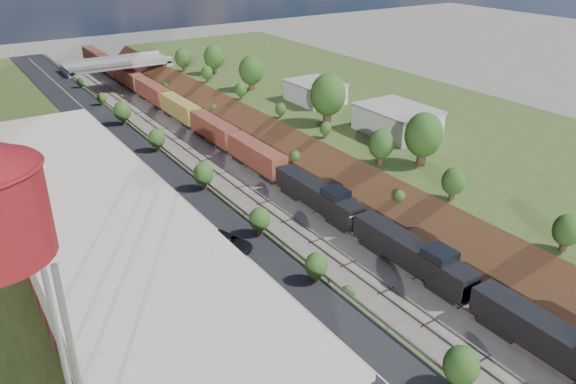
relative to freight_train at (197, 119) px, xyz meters
The scene contains 16 objects.
platform_left 42.67m from the freight_train, 146.55° to the right, with size 44.00×180.00×5.00m, color #3A4E20.
platform_right 38.43m from the freight_train, 37.73° to the right, with size 44.00×180.00×5.00m, color #3A4E20.
embankment_left 27.28m from the freight_train, 120.04° to the right, with size 7.07×180.00×7.07m, color brown.
embankment_right 25.10m from the freight_train, 70.34° to the right, with size 7.07×180.00×7.07m, color brown.
rail_left_track 24.20m from the freight_train, 102.47° to the right, with size 1.58×180.00×0.18m, color gray.
rail_right_track 23.64m from the freight_train, 90.00° to the right, with size 1.58×180.00×0.18m, color gray.
road 29.79m from the freight_train, 127.58° to the right, with size 8.00×180.00×0.10m, color black.
guardrail 27.71m from the freight_train, 120.55° to the right, with size 0.10×171.00×0.70m.
commercial_building 55.18m from the freight_train, 123.91° to the right, with size 14.30×62.30×7.00m.
overpass 38.65m from the freight_train, 93.87° to the left, with size 24.50×8.30×7.40m.
white_building_near 38.08m from the freight_train, 56.45° to the right, with size 9.00×12.00×4.00m, color silver.
white_building_far 22.92m from the freight_train, 25.01° to the right, with size 8.00×10.00×3.60m, color silver.
tree_right_large 46.35m from the freight_train, 71.69° to the right, with size 5.25×5.25×7.61m.
tree_left_crest 65.29m from the freight_train, 102.77° to the right, with size 2.45×2.45×3.55m.
freight_train is the anchor object (origin of this frame).
suv 52.91m from the freight_train, 111.00° to the right, with size 2.46×5.34×1.48m, color black.
Camera 1 is at (-38.53, -11.06, 35.19)m, focal length 35.00 mm.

